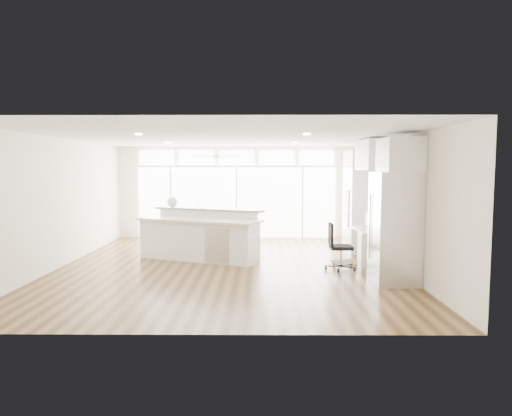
{
  "coord_description": "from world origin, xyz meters",
  "views": [
    {
      "loc": [
        0.67,
        -9.51,
        2.07
      ],
      "look_at": [
        0.6,
        0.6,
        1.18
      ],
      "focal_mm": 32.0,
      "sensor_mm": 36.0,
      "label": 1
    }
  ],
  "objects": [
    {
      "name": "transom_row",
      "position": [
        0.0,
        3.94,
        2.38
      ],
      "size": [
        5.9,
        0.06,
        0.4
      ],
      "primitive_type": "cube",
      "color": "white",
      "rests_on": "wall_back"
    },
    {
      "name": "upper_cabinets",
      "position": [
        3.17,
        0.3,
        2.35
      ],
      "size": [
        0.64,
        1.3,
        0.64
      ],
      "primitive_type": "cube",
      "color": "white",
      "rests_on": "wall_right"
    },
    {
      "name": "wall_right",
      "position": [
        3.5,
        0.0,
        1.35
      ],
      "size": [
        0.04,
        8.0,
        2.7
      ],
      "primitive_type": "cube",
      "color": "white",
      "rests_on": "floor"
    },
    {
      "name": "office_chair",
      "position": [
        2.33,
        -0.33,
        0.47
      ],
      "size": [
        0.5,
        0.46,
        0.95
      ],
      "primitive_type": "cube",
      "rotation": [
        0.0,
        0.0,
        0.01
      ],
      "color": "black",
      "rests_on": "floor"
    },
    {
      "name": "desk_window",
      "position": [
        3.46,
        0.3,
        1.55
      ],
      "size": [
        0.04,
        0.85,
        0.85
      ],
      "primitive_type": "cube",
      "color": "white",
      "rests_on": "wall_right"
    },
    {
      "name": "keyboard",
      "position": [
        2.88,
        0.3,
        0.77
      ],
      "size": [
        0.11,
        0.29,
        0.01
      ],
      "primitive_type": "cube",
      "rotation": [
        0.0,
        0.0,
        -0.01
      ],
      "color": "white",
      "rests_on": "desk_nook"
    },
    {
      "name": "framed_photos",
      "position": [
        3.46,
        0.92,
        1.4
      ],
      "size": [
        0.06,
        0.22,
        0.8
      ],
      "primitive_type": "cube",
      "color": "black",
      "rests_on": "wall_right"
    },
    {
      "name": "wall_left",
      "position": [
        -3.5,
        0.0,
        1.35
      ],
      "size": [
        0.04,
        8.0,
        2.7
      ],
      "primitive_type": "cube",
      "color": "white",
      "rests_on": "floor"
    },
    {
      "name": "kitchen_island",
      "position": [
        -0.7,
        0.7,
        0.57
      ],
      "size": [
        3.04,
        2.07,
        1.13
      ],
      "primitive_type": "cube",
      "rotation": [
        0.0,
        0.0,
        -0.39
      ],
      "color": "white",
      "rests_on": "floor"
    },
    {
      "name": "fishbowl",
      "position": [
        -1.43,
        1.43,
        1.26
      ],
      "size": [
        0.31,
        0.31,
        0.26
      ],
      "primitive_type": "sphere",
      "rotation": [
        0.0,
        0.0,
        -0.24
      ],
      "color": "silver",
      "rests_on": "kitchen_island"
    },
    {
      "name": "rug",
      "position": [
        2.8,
        0.4,
        0.01
      ],
      "size": [
        1.07,
        0.93,
        0.01
      ],
      "primitive_type": "cube",
      "rotation": [
        0.0,
        0.0,
        0.36
      ],
      "color": "#31210F",
      "rests_on": "floor"
    },
    {
      "name": "ceiling_fan",
      "position": [
        -0.5,
        2.8,
        2.48
      ],
      "size": [
        1.16,
        1.16,
        0.32
      ],
      "primitive_type": "cube",
      "color": "white",
      "rests_on": "ceiling"
    },
    {
      "name": "oven_cabinet",
      "position": [
        3.17,
        1.8,
        1.25
      ],
      "size": [
        0.64,
        1.2,
        2.5
      ],
      "primitive_type": "cube",
      "color": "white",
      "rests_on": "floor"
    },
    {
      "name": "glass_wall",
      "position": [
        0.0,
        3.94,
        1.05
      ],
      "size": [
        5.8,
        0.06,
        2.08
      ],
      "primitive_type": "cube",
      "color": "white",
      "rests_on": "wall_back"
    },
    {
      "name": "potted_plant",
      "position": [
        3.17,
        1.8,
        2.61
      ],
      "size": [
        0.29,
        0.32,
        0.22
      ],
      "primitive_type": "imported",
      "rotation": [
        0.0,
        0.0,
        0.16
      ],
      "color": "#2A5825",
      "rests_on": "oven_cabinet"
    },
    {
      "name": "ceiling",
      "position": [
        0.0,
        0.0,
        2.7
      ],
      "size": [
        7.0,
        8.0,
        0.02
      ],
      "primitive_type": "cube",
      "color": "white",
      "rests_on": "wall_back"
    },
    {
      "name": "recessed_lights",
      "position": [
        0.0,
        0.2,
        2.68
      ],
      "size": [
        3.4,
        3.0,
        0.02
      ],
      "primitive_type": "cube",
      "color": "white",
      "rests_on": "ceiling"
    },
    {
      "name": "floor",
      "position": [
        0.0,
        0.0,
        -0.01
      ],
      "size": [
        7.0,
        8.0,
        0.02
      ],
      "primitive_type": "cube",
      "color": "#422B14",
      "rests_on": "ground"
    },
    {
      "name": "refrigerator",
      "position": [
        3.11,
        -1.35,
        1.0
      ],
      "size": [
        0.76,
        0.9,
        2.0
      ],
      "primitive_type": "cube",
      "color": "silver",
      "rests_on": "floor"
    },
    {
      "name": "wall_front",
      "position": [
        0.0,
        -4.0,
        1.35
      ],
      "size": [
        7.0,
        0.04,
        2.7
      ],
      "primitive_type": "cube",
      "color": "white",
      "rests_on": "floor"
    },
    {
      "name": "wall_back",
      "position": [
        0.0,
        4.0,
        1.35
      ],
      "size": [
        7.0,
        0.04,
        2.7
      ],
      "primitive_type": "cube",
      "color": "white",
      "rests_on": "floor"
    },
    {
      "name": "monitor",
      "position": [
        3.05,
        0.3,
        0.96
      ],
      "size": [
        0.11,
        0.47,
        0.39
      ],
      "primitive_type": "cube",
      "rotation": [
        0.0,
        0.0,
        0.07
      ],
      "color": "black",
      "rests_on": "desk_nook"
    },
    {
      "name": "fridge_cabinet",
      "position": [
        3.17,
        -1.35,
        2.3
      ],
      "size": [
        0.64,
        0.9,
        0.6
      ],
      "primitive_type": "cube",
      "color": "white",
      "rests_on": "wall_right"
    },
    {
      "name": "desk_nook",
      "position": [
        3.13,
        0.3,
        0.38
      ],
      "size": [
        0.72,
        1.3,
        0.76
      ],
      "primitive_type": "cube",
      "color": "white",
      "rests_on": "floor"
    }
  ]
}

